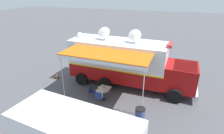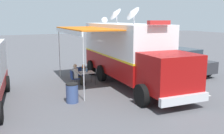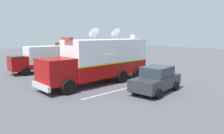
# 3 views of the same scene
# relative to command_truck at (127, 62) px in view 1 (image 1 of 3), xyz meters

# --- Properties ---
(ground_plane) EXTENTS (100.00, 100.00, 0.00)m
(ground_plane) POSITION_rel_command_truck_xyz_m (-0.07, -0.75, -1.95)
(ground_plane) COLOR #515156
(lot_stripe) EXTENTS (0.36, 4.80, 0.01)m
(lot_stripe) POSITION_rel_command_truck_xyz_m (-2.63, 1.47, -1.94)
(lot_stripe) COLOR silver
(lot_stripe) RESTS_ON ground
(command_truck) EXTENTS (5.14, 9.60, 4.53)m
(command_truck) POSITION_rel_command_truck_xyz_m (0.00, 0.00, 0.00)
(command_truck) COLOR #9E0F0F
(command_truck) RESTS_ON ground
(folding_table) EXTENTS (0.84, 0.84, 0.73)m
(folding_table) POSITION_rel_command_truck_xyz_m (2.21, -1.01, -1.27)
(folding_table) COLOR silver
(folding_table) RESTS_ON ground
(water_bottle) EXTENTS (0.07, 0.07, 0.22)m
(water_bottle) POSITION_rel_command_truck_xyz_m (2.21, -1.02, -1.11)
(water_bottle) COLOR #4C99D8
(water_bottle) RESTS_ON folding_table
(folding_chair_at_table) EXTENTS (0.50, 0.50, 0.87)m
(folding_chair_at_table) POSITION_rel_command_truck_xyz_m (3.01, -1.08, -1.43)
(folding_chair_at_table) COLOR navy
(folding_chair_at_table) RESTS_ON ground
(folding_chair_beside_table) EXTENTS (0.50, 0.50, 0.87)m
(folding_chair_beside_table) POSITION_rel_command_truck_xyz_m (2.47, -1.86, -1.43)
(folding_chair_beside_table) COLOR navy
(folding_chair_beside_table) RESTS_ON ground
(seated_responder) EXTENTS (0.68, 0.57, 1.25)m
(seated_responder) POSITION_rel_command_truck_xyz_m (2.82, -1.07, -1.30)
(seated_responder) COLOR silver
(seated_responder) RESTS_ON ground
(trash_bin) EXTENTS (0.57, 0.57, 0.91)m
(trash_bin) POSITION_rel_command_truck_xyz_m (3.99, 1.81, -1.49)
(trash_bin) COLOR #384C7F
(trash_bin) RESTS_ON ground
(traffic_cone) EXTENTS (0.36, 0.36, 0.58)m
(traffic_cone) POSITION_rel_command_truck_xyz_m (0.72, -5.87, -1.67)
(traffic_cone) COLOR black
(traffic_cone) RESTS_ON ground
(car_behind_truck) EXTENTS (2.24, 4.31, 1.76)m
(car_behind_truck) POSITION_rel_command_truck_xyz_m (-4.81, -0.78, -1.07)
(car_behind_truck) COLOR #2D2D33
(car_behind_truck) RESTS_ON ground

